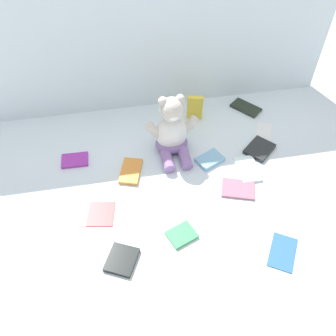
{
  "coord_description": "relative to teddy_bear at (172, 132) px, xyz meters",
  "views": [
    {
      "loc": [
        -0.14,
        -1.03,
        1.17
      ],
      "look_at": [
        0.02,
        -0.1,
        0.1
      ],
      "focal_mm": 40.1,
      "sensor_mm": 36.0,
      "label": 1
    }
  ],
  "objects": [
    {
      "name": "book_case_8",
      "position": [
        -0.32,
        -0.29,
        -0.1
      ],
      "size": [
        0.12,
        0.13,
        0.01
      ],
      "primitive_type": "cube",
      "rotation": [
        0.0,
        0.0,
        6.1
      ],
      "color": "#CD3F40",
      "rests_on": "ground_plane"
    },
    {
      "name": "book_case_4",
      "position": [
        0.14,
        0.18,
        -0.04
      ],
      "size": [
        0.08,
        0.04,
        0.13
      ],
      "primitive_type": "cube",
      "rotation": [
        0.07,
        0.0,
        -0.21
      ],
      "color": "yellow",
      "rests_on": "ground_plane"
    },
    {
      "name": "book_case_2",
      "position": [
        0.22,
        -0.27,
        -0.1
      ],
      "size": [
        0.15,
        0.13,
        0.01
      ],
      "primitive_type": "cube",
      "rotation": [
        0.0,
        0.0,
        4.4
      ],
      "color": "#B2667D",
      "rests_on": "ground_plane"
    },
    {
      "name": "book_case_1",
      "position": [
        0.29,
        -0.56,
        -0.1
      ],
      "size": [
        0.14,
        0.16,
        0.01
      ],
      "primitive_type": "cube",
      "rotation": [
        0.0,
        0.0,
        5.74
      ],
      "color": "#3266A3",
      "rests_on": "ground_plane"
    },
    {
      "name": "ground_plane",
      "position": [
        -0.07,
        -0.09,
        -0.1
      ],
      "size": [
        3.2,
        3.2,
        0.0
      ],
      "primitive_type": "plane",
      "color": "silver"
    },
    {
      "name": "book_case_11",
      "position": [
        -0.27,
        -0.49,
        -0.09
      ],
      "size": [
        0.13,
        0.14,
        0.01
      ],
      "primitive_type": "cube",
      "rotation": [
        0.0,
        0.0,
        2.69
      ],
      "color": "black",
      "rests_on": "ground_plane"
    },
    {
      "name": "book_case_6",
      "position": [
        0.43,
        0.03,
        -0.1
      ],
      "size": [
        0.11,
        0.14,
        0.01
      ],
      "primitive_type": "cube",
      "rotation": [
        0.0,
        0.0,
        2.75
      ],
      "color": "white",
      "rests_on": "ground_plane"
    },
    {
      "name": "teddy_bear",
      "position": [
        0.0,
        0.0,
        0.0
      ],
      "size": [
        0.23,
        0.2,
        0.27
      ],
      "rotation": [
        0.0,
        0.0,
        0.03
      ],
      "color": "white",
      "rests_on": "ground_plane"
    },
    {
      "name": "book_case_5",
      "position": [
        -0.04,
        -0.43,
        -0.1
      ],
      "size": [
        0.12,
        0.11,
        0.01
      ],
      "primitive_type": "cube",
      "rotation": [
        0.0,
        0.0,
        5.09
      ],
      "color": "#3C9F5C",
      "rests_on": "ground_plane"
    },
    {
      "name": "book_case_7",
      "position": [
        -0.42,
        0.0,
        -0.1
      ],
      "size": [
        0.11,
        0.08,
        0.01
      ],
      "primitive_type": "cube",
      "rotation": [
        0.0,
        0.0,
        1.54
      ],
      "color": "purple",
      "rests_on": "ground_plane"
    },
    {
      "name": "backdrop_drape",
      "position": [
        -0.07,
        0.33,
        0.2
      ],
      "size": [
        1.71,
        0.03,
        0.61
      ],
      "primitive_type": "cube",
      "color": "white",
      "rests_on": "ground_plane"
    },
    {
      "name": "book_case_10",
      "position": [
        0.14,
        -0.1,
        -0.09
      ],
      "size": [
        0.13,
        0.11,
        0.02
      ],
      "primitive_type": "cube",
      "rotation": [
        0.0,
        0.0,
        2.02
      ],
      "color": "#77AED0",
      "rests_on": "ground_plane"
    },
    {
      "name": "book_case_3",
      "position": [
        0.37,
        -0.08,
        -0.09
      ],
      "size": [
        0.16,
        0.15,
        0.02
      ],
      "primitive_type": "cube",
      "rotation": [
        0.0,
        0.0,
        2.3
      ],
      "color": "#242727",
      "rests_on": "ground_plane"
    },
    {
      "name": "book_case_0",
      "position": [
        0.4,
        0.2,
        -0.1
      ],
      "size": [
        0.15,
        0.15,
        0.01
      ],
      "primitive_type": "cube",
      "rotation": [
        0.0,
        0.0,
        0.7
      ],
      "color": "black",
      "rests_on": "ground_plane"
    },
    {
      "name": "book_case_9",
      "position": [
        -0.19,
        -0.1,
        -0.09
      ],
      "size": [
        0.11,
        0.15,
        0.02
      ],
      "primitive_type": "cube",
      "rotation": [
        0.0,
        0.0,
        5.99
      ],
      "color": "orange",
      "rests_on": "ground_plane"
    },
    {
      "name": "book_case_12",
      "position": [
        0.29,
        -0.18,
        -0.1
      ],
      "size": [
        0.08,
        0.14,
        0.01
      ],
      "primitive_type": "cube",
      "rotation": [
        0.0,
        0.0,
        6.28
      ],
      "color": "white",
      "rests_on": "ground_plane"
    }
  ]
}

